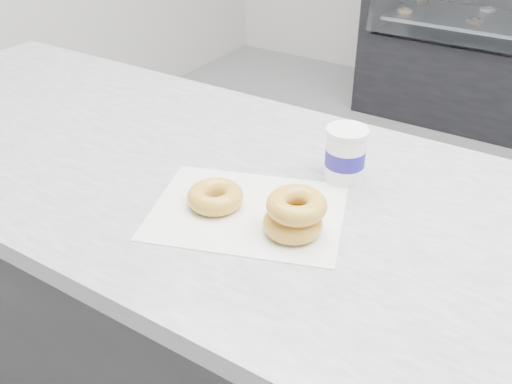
{
  "coord_description": "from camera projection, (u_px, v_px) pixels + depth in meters",
  "views": [
    {
      "loc": [
        0.11,
        -1.39,
        1.47
      ],
      "look_at": [
        -0.36,
        -0.67,
        0.94
      ],
      "focal_mm": 40.0,
      "sensor_mm": 36.0,
      "label": 1
    }
  ],
  "objects": [
    {
      "name": "wax_paper",
      "position": [
        248.0,
        211.0,
        1.03
      ],
      "size": [
        0.41,
        0.36,
        0.0
      ],
      "primitive_type": "cube",
      "rotation": [
        0.0,
        0.0,
        0.35
      ],
      "color": "silver",
      "rests_on": "counter"
    },
    {
      "name": "donut_single",
      "position": [
        215.0,
        197.0,
        1.03
      ],
      "size": [
        0.12,
        0.12,
        0.04
      ],
      "primitive_type": "torus",
      "rotation": [
        0.0,
        0.0,
        0.17
      ],
      "color": "gold",
      "rests_on": "wax_paper"
    },
    {
      "name": "donut_stack",
      "position": [
        295.0,
        214.0,
        0.95
      ],
      "size": [
        0.13,
        0.13,
        0.07
      ],
      "color": "gold",
      "rests_on": "wax_paper"
    },
    {
      "name": "coffee_cup",
      "position": [
        345.0,
        154.0,
        1.09
      ],
      "size": [
        0.08,
        0.08,
        0.11
      ],
      "rotation": [
        0.0,
        0.0,
        0.1
      ],
      "color": "white",
      "rests_on": "counter"
    },
    {
      "name": "ground",
      "position": [
        463.0,
        380.0,
        1.82
      ],
      "size": [
        5.0,
        5.0,
        0.0
      ],
      "primitive_type": "plane",
      "color": "gray",
      "rests_on": "ground"
    }
  ]
}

